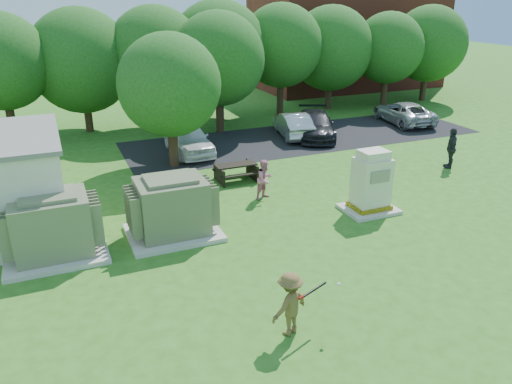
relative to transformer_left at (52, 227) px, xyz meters
name	(u,v)px	position (x,y,z in m)	size (l,w,h in m)	color
ground	(311,284)	(6.50, -4.50, -0.97)	(120.00, 120.00, 0.00)	#2D6619
brick_building	(346,38)	(24.50, 22.50, 3.03)	(15.00, 8.00, 8.00)	maroon
parking_strip	(305,137)	(13.50, 9.00, -0.96)	(20.00, 6.00, 0.01)	#232326
transformer_left	(52,227)	(0.00, 0.00, 0.00)	(3.00, 2.40, 2.07)	beige
transformer_right	(172,208)	(3.70, 0.00, 0.00)	(3.00, 2.40, 2.07)	beige
generator_cabinet	(371,185)	(10.92, -0.88, 0.06)	(1.93, 1.58, 2.35)	beige
picnic_table	(236,170)	(7.48, 4.04, -0.50)	(1.76, 1.32, 0.75)	black
batter	(290,304)	(4.96, -6.19, -0.15)	(1.05, 0.61, 1.63)	brown
person_at_picnic	(265,179)	(7.83, 1.75, -0.18)	(0.77, 0.60, 1.58)	#CF6E8D
person_walking_right	(451,148)	(17.23, 1.82, -0.03)	(1.10, 0.46, 1.88)	#27282D
car_white	(188,138)	(6.70, 8.77, -0.21)	(1.78, 4.43, 1.51)	white
car_silver_a	(293,124)	(12.98, 9.49, -0.29)	(1.44, 4.13, 1.36)	#ACADB1
car_dark	(315,125)	(14.07, 8.88, -0.27)	(1.95, 4.81, 1.39)	black
car_silver_b	(403,112)	(20.68, 9.60, -0.31)	(2.20, 4.76, 1.32)	#B8B7BC
batting_equipment	(316,290)	(5.60, -6.28, 0.12)	(1.11, 0.43, 0.20)	black
tree_row	(187,56)	(8.25, 14.00, 3.18)	(41.30, 13.30, 7.30)	#47301E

